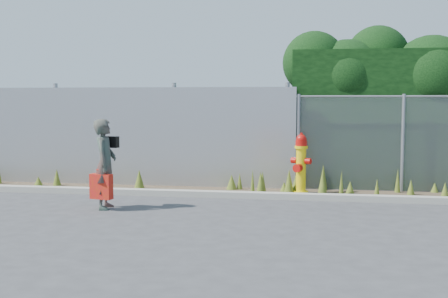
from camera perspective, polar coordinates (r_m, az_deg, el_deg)
ground at (r=9.35m, az=0.45°, el=-6.91°), size 80.00×80.00×0.00m
curb at (r=11.09m, az=1.87°, el=-4.68°), size 16.00×0.22×0.12m
weed_strip at (r=11.74m, az=2.84°, el=-3.76°), size 16.00×1.33×0.54m
corrugated_fence at (r=12.93m, az=-11.84°, el=1.27°), size 8.50×0.21×2.30m
hedge at (r=13.35m, az=21.58°, el=4.87°), size 7.56×1.92×3.61m
fire_hydrant at (r=11.53m, az=7.83°, el=-1.58°), size 0.42×0.38×1.26m
woman at (r=10.14m, az=-11.98°, el=-1.50°), size 0.45×0.63×1.60m
red_tote_bag at (r=10.06m, az=-12.36°, el=-3.74°), size 0.40×0.15×0.52m
black_shoulder_bag at (r=10.23m, az=-11.38°, el=0.70°), size 0.27×0.11×0.20m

